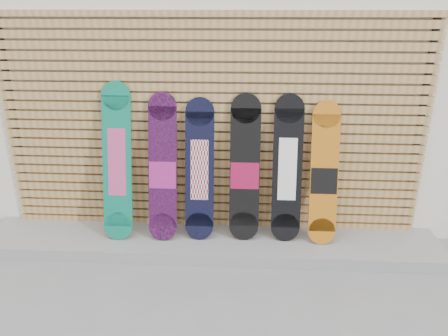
{
  "coord_description": "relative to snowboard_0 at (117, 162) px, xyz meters",
  "views": [
    {
      "loc": [
        0.22,
        -3.2,
        2.37
      ],
      "look_at": [
        -0.01,
        0.75,
        0.85
      ],
      "focal_mm": 35.0,
      "sensor_mm": 36.0,
      "label": 1
    }
  ],
  "objects": [
    {
      "name": "concrete_step",
      "position": [
        0.92,
        -0.07,
        -0.83
      ],
      "size": [
        4.6,
        0.7,
        0.12
      ],
      "primitive_type": "cube",
      "color": "gray",
      "rests_on": "ground"
    },
    {
      "name": "snowboard_0",
      "position": [
        0.0,
        0.0,
        0.0
      ],
      "size": [
        0.29,
        0.38,
        1.54
      ],
      "color": "#0B6F54",
      "rests_on": "concrete_step"
    },
    {
      "name": "snowboard_5",
      "position": [
        2.02,
        0.01,
        -0.09
      ],
      "size": [
        0.27,
        0.35,
        1.38
      ],
      "color": "#BC6914",
      "rests_on": "concrete_step"
    },
    {
      "name": "snowboard_3",
      "position": [
        1.26,
        0.03,
        -0.06
      ],
      "size": [
        0.29,
        0.31,
        1.44
      ],
      "color": "black",
      "rests_on": "concrete_step"
    },
    {
      "name": "snowboard_2",
      "position": [
        0.81,
        0.03,
        -0.07
      ],
      "size": [
        0.28,
        0.33,
        1.39
      ],
      "color": "black",
      "rests_on": "concrete_step"
    },
    {
      "name": "building",
      "position": [
        1.57,
        2.75,
        0.91
      ],
      "size": [
        12.0,
        5.0,
        3.6
      ],
      "primitive_type": "cube",
      "color": "silver",
      "rests_on": "ground"
    },
    {
      "name": "snowboard_1",
      "position": [
        0.45,
        0.0,
        -0.06
      ],
      "size": [
        0.28,
        0.37,
        1.44
      ],
      "color": "black",
      "rests_on": "concrete_step"
    },
    {
      "name": "snowboard_4",
      "position": [
        1.67,
        0.04,
        -0.05
      ],
      "size": [
        0.29,
        0.31,
        1.44
      ],
      "color": "black",
      "rests_on": "concrete_step"
    },
    {
      "name": "ground",
      "position": [
        1.07,
        -0.75,
        -0.89
      ],
      "size": [
        80.0,
        80.0,
        0.0
      ],
      "primitive_type": "plane",
      "color": "gray",
      "rests_on": "ground"
    },
    {
      "name": "slat_wall",
      "position": [
        0.92,
        0.22,
        0.32
      ],
      "size": [
        4.26,
        0.08,
        2.29
      ],
      "color": "#AA7E46",
      "rests_on": "ground"
    }
  ]
}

